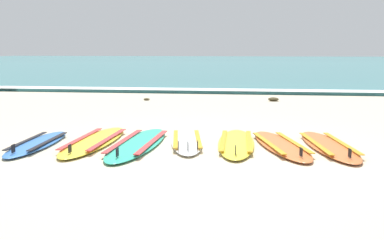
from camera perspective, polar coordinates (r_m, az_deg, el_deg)
ground_plane at (r=6.27m, az=1.04°, el=-4.17°), size 80.00×80.00×0.00m
sea at (r=44.08m, az=6.32°, el=7.35°), size 80.00×60.00×0.10m
wave_foam_strip at (r=14.56m, az=4.55°, el=3.69°), size 80.00×0.86×0.11m
surfboard_0 at (r=7.08m, az=-19.16°, el=-2.83°), size 0.54×1.92×0.18m
surfboard_1 at (r=7.02m, az=-12.37°, el=-2.63°), size 0.63×2.36×0.18m
surfboard_2 at (r=6.73m, az=-6.92°, el=-2.99°), size 0.70×2.47×0.18m
surfboard_3 at (r=6.84m, az=-0.66°, el=-2.72°), size 0.77×1.97×0.18m
surfboard_4 at (r=6.75m, az=5.67°, el=-2.92°), size 0.58×2.17×0.18m
surfboard_5 at (r=6.71m, az=11.27°, el=-3.14°), size 1.03×2.21×0.18m
surfboard_6 at (r=6.84m, az=17.05°, el=-3.13°), size 0.84×2.23×0.18m
seaweed_clump_near_shoreline at (r=12.50m, az=10.38°, el=2.64°), size 0.29×0.24×0.10m
seaweed_clump_mid_sand at (r=12.54m, az=-5.83°, el=2.67°), size 0.18×0.14×0.06m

